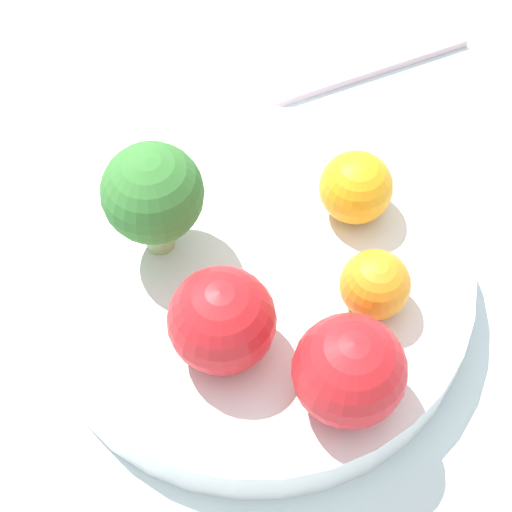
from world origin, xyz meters
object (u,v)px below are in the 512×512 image
(orange_back, at_px, (356,187))
(apple_green, at_px, (222,320))
(broccoli, at_px, (153,195))
(apple_red, at_px, (349,371))
(napkin, at_px, (323,8))
(orange_front, at_px, (375,285))
(bowl, at_px, (256,281))

(orange_back, bearing_deg, apple_green, -147.00)
(broccoli, height_order, apple_red, broccoli)
(napkin, bearing_deg, orange_back, -105.90)
(orange_back, bearing_deg, apple_red, -113.18)
(orange_front, bearing_deg, orange_back, 77.97)
(broccoli, bearing_deg, apple_green, -78.11)
(bowl, height_order, broccoli, broccoli)
(apple_red, height_order, apple_green, same)
(broccoli, distance_m, apple_green, 0.08)
(napkin, bearing_deg, apple_green, -120.31)
(napkin, bearing_deg, bowl, -119.03)
(apple_green, relative_size, orange_back, 1.32)
(bowl, distance_m, napkin, 0.25)
(orange_back, height_order, napkin, orange_back)
(bowl, relative_size, apple_red, 4.35)
(orange_front, height_order, napkin, orange_front)
(apple_red, distance_m, napkin, 0.32)
(apple_green, xyz_separation_m, orange_front, (0.08, 0.00, -0.01))
(apple_red, distance_m, orange_front, 0.06)
(bowl, distance_m, apple_red, 0.10)
(orange_back, bearing_deg, napkin, 74.10)
(orange_front, relative_size, orange_back, 0.90)
(broccoli, relative_size, napkin, 0.43)
(bowl, distance_m, broccoli, 0.08)
(bowl, height_order, napkin, bowl)
(apple_red, distance_m, apple_green, 0.07)
(orange_front, bearing_deg, apple_red, -125.54)
(bowl, bearing_deg, orange_front, -38.41)
(bowl, relative_size, orange_back, 5.84)
(apple_red, height_order, orange_front, apple_red)
(broccoli, height_order, apple_green, broccoli)
(apple_green, distance_m, orange_back, 0.11)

